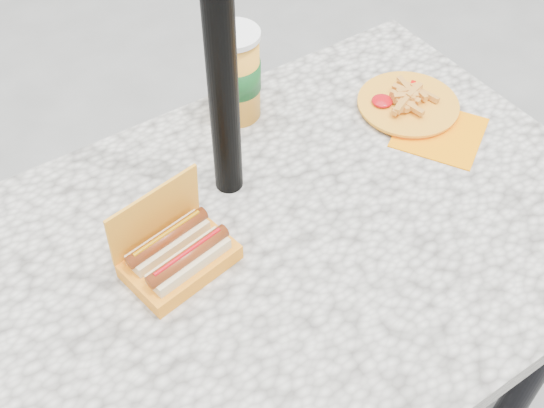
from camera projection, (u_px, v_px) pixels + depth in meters
picnic_table at (278, 278)px, 1.23m from camera, size 1.20×0.80×0.75m
umbrella_pole at (218, 16)px, 0.98m from camera, size 0.05×0.05×2.20m
hotdog_box at (178, 254)px, 1.09m from camera, size 0.19×0.14×0.14m
fries_plate at (410, 105)px, 1.37m from camera, size 0.22×0.31×0.04m
soda_cup at (235, 75)px, 1.30m from camera, size 0.10×0.10×0.19m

